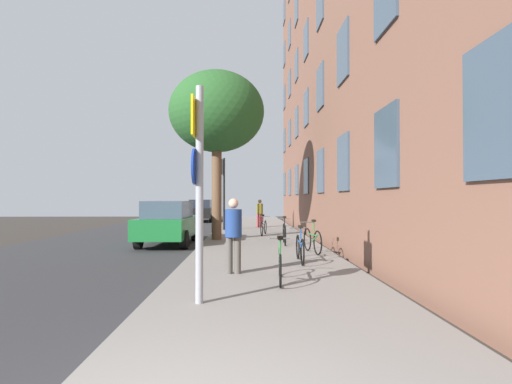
{
  "coord_description": "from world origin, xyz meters",
  "views": [
    {
      "loc": [
        0.6,
        -2.43,
        1.73
      ],
      "look_at": [
        0.99,
        13.12,
        1.97
      ],
      "focal_mm": 28.2,
      "sensor_mm": 36.0,
      "label": 1
    }
  ],
  "objects": [
    {
      "name": "ground_plane",
      "position": [
        -2.4,
        15.0,
        0.0
      ],
      "size": [
        41.8,
        41.8,
        0.0
      ],
      "primitive_type": "plane",
      "color": "#332D28"
    },
    {
      "name": "road_asphalt",
      "position": [
        -4.5,
        15.0,
        0.01
      ],
      "size": [
        7.0,
        38.0,
        0.01
      ],
      "primitive_type": "cube",
      "color": "#2D2D30",
      "rests_on": "ground"
    },
    {
      "name": "sidewalk",
      "position": [
        1.1,
        15.0,
        0.06
      ],
      "size": [
        4.2,
        38.0,
        0.12
      ],
      "primitive_type": "cube",
      "color": "gray",
      "rests_on": "ground"
    },
    {
      "name": "building_facade",
      "position": [
        3.69,
        14.5,
        8.5
      ],
      "size": [
        0.56,
        27.0,
        16.97
      ],
      "color": "brown",
      "rests_on": "ground"
    },
    {
      "name": "sign_post",
      "position": [
        -0.14,
        3.77,
        2.04
      ],
      "size": [
        0.15,
        0.6,
        3.34
      ],
      "color": "gray",
      "rests_on": "sidewalk"
    },
    {
      "name": "traffic_light",
      "position": [
        -0.63,
        18.14,
        2.63
      ],
      "size": [
        0.43,
        0.24,
        3.67
      ],
      "color": "black",
      "rests_on": "sidewalk"
    },
    {
      "name": "tree_near",
      "position": [
        -0.55,
        13.29,
        5.08
      ],
      "size": [
        3.72,
        3.72,
        6.58
      ],
      "color": "brown",
      "rests_on": "sidewalk"
    },
    {
      "name": "bicycle_0",
      "position": [
        1.26,
        5.31,
        0.47
      ],
      "size": [
        0.42,
        1.65,
        0.89
      ],
      "color": "black",
      "rests_on": "sidewalk"
    },
    {
      "name": "bicycle_1",
      "position": [
        1.96,
        7.67,
        0.48
      ],
      "size": [
        0.42,
        1.7,
        0.93
      ],
      "color": "black",
      "rests_on": "sidewalk"
    },
    {
      "name": "bicycle_2",
      "position": [
        2.55,
        9.36,
        0.51
      ],
      "size": [
        0.43,
        1.64,
        0.99
      ],
      "color": "black",
      "rests_on": "sidewalk"
    },
    {
      "name": "bicycle_3",
      "position": [
        1.95,
        11.65,
        0.51
      ],
      "size": [
        0.42,
        1.74,
        0.98
      ],
      "color": "black",
      "rests_on": "sidewalk"
    },
    {
      "name": "bicycle_4",
      "position": [
        1.37,
        15.15,
        0.47
      ],
      "size": [
        0.48,
        1.66,
        0.9
      ],
      "color": "black",
      "rests_on": "sidewalk"
    },
    {
      "name": "pedestrian_0",
      "position": [
        0.33,
        6.18,
        1.04
      ],
      "size": [
        0.5,
        0.5,
        1.6
      ],
      "color": "#4C4742",
      "rests_on": "sidewalk"
    },
    {
      "name": "pedestrian_1",
      "position": [
        1.37,
        19.85,
        1.0
      ],
      "size": [
        0.49,
        0.49,
        1.54
      ],
      "color": "maroon",
      "rests_on": "sidewalk"
    },
    {
      "name": "car_0",
      "position": [
        -2.25,
        12.49,
        0.84
      ],
      "size": [
        1.84,
        4.19,
        1.62
      ],
      "color": "#19662D",
      "rests_on": "road_asphalt"
    },
    {
      "name": "car_1",
      "position": [
        -2.68,
        27.29,
        0.84
      ],
      "size": [
        1.86,
        4.05,
        1.62
      ],
      "color": "black",
      "rests_on": "road_asphalt"
    }
  ]
}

